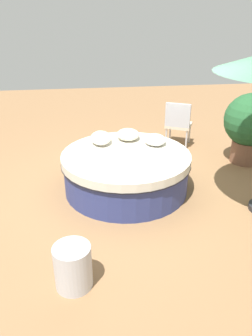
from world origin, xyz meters
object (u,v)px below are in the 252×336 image
throw_pillow_0 (155,140)px  patio_chair (178,122)px  planter (250,124)px  side_table (73,267)px  throw_pillow_1 (128,134)px  throw_pillow_2 (101,138)px  round_bed (126,171)px

throw_pillow_0 → patio_chair: size_ratio=0.44×
planter → side_table: bearing=-49.9°
patio_chair → side_table: size_ratio=1.95×
throw_pillow_0 → patio_chair: (-1.40, 0.83, -0.16)m
throw_pillow_0 → throw_pillow_1: size_ratio=0.98×
throw_pillow_1 → throw_pillow_2: size_ratio=0.87×
throw_pillow_1 → patio_chair: (-1.12, 1.24, -0.17)m
throw_pillow_0 → planter: bearing=102.5°
planter → throw_pillow_0: bearing=-77.5°
round_bed → throw_pillow_0: throw_pillow_0 is taller
throw_pillow_1 → patio_chair: patio_chair is taller
patio_chair → side_table: 4.37m
planter → throw_pillow_1: bearing=-86.6°
patio_chair → side_table: patio_chair is taller
throw_pillow_2 → planter: bearing=95.3°
side_table → patio_chair: bearing=149.5°
planter → side_table: size_ratio=2.68×
side_table → round_bed: bearing=157.3°
round_bed → throw_pillow_2: 0.74m
throw_pillow_1 → planter: 2.34m
planter → throw_pillow_2: bearing=-84.7°
throw_pillow_1 → side_table: bearing=-20.1°
planter → patio_chair: bearing=-131.8°
throw_pillow_0 → planter: (-0.43, 1.92, 0.05)m
round_bed → planter: bearing=107.3°
throw_pillow_1 → side_table: (2.64, -0.96, -0.48)m
throw_pillow_0 → planter: 1.97m
throw_pillow_2 → planter: planter is taller
patio_chair → planter: planter is taller
throw_pillow_1 → throw_pillow_0: bearing=55.7°
round_bed → throw_pillow_1: (-0.63, 0.12, 0.40)m
side_table → throw_pillow_0: bearing=149.5°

